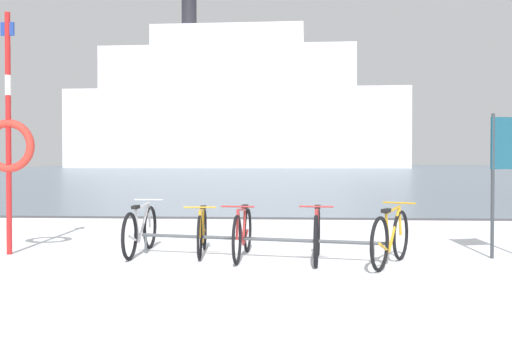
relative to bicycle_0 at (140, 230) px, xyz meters
name	(u,v)px	position (x,y,z in m)	size (l,w,h in m)	color
ground	(274,173)	(0.46, 49.26, -0.40)	(80.00, 132.00, 0.08)	white
bike_rack	(254,240)	(1.72, -0.27, -0.09)	(3.70, 0.80, 0.31)	#4C5156
bicycle_0	(140,230)	(0.00, 0.00, 0.00)	(0.46, 1.77, 0.80)	black
bicycle_1	(202,231)	(0.93, 0.02, -0.02)	(0.46, 1.64, 0.75)	black
bicycle_2	(243,233)	(1.56, -0.27, 0.00)	(0.46, 1.75, 0.80)	black
bicycle_3	(317,235)	(2.63, -0.42, 0.00)	(0.46, 1.69, 0.81)	black
bicycle_4	(391,238)	(3.60, -0.73, 0.01)	(0.78, 1.54, 0.83)	black
info_sign	(508,160)	(5.39, 0.00, 1.06)	(0.54, 0.19, 2.08)	#33383D
rescue_post	(8,140)	(-1.96, -0.14, 1.35)	(0.80, 0.12, 3.62)	red
ferry_ship	(235,110)	(-6.55, 82.57, 8.56)	(51.03, 14.23, 26.58)	white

